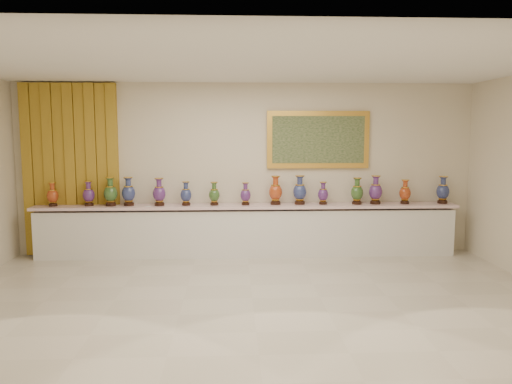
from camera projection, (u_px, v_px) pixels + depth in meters
ground at (252, 298)px, 6.49m from camera, size 8.00×8.00×0.00m
room at (111, 165)px, 8.62m from camera, size 8.00×8.00×8.00m
counter at (247, 231)px, 8.69m from camera, size 7.28×0.48×0.90m
vase_0 at (53, 196)px, 8.43m from camera, size 0.24×0.24×0.41m
vase_1 at (89, 195)px, 8.48m from camera, size 0.21×0.21×0.42m
vase_2 at (111, 193)px, 8.45m from camera, size 0.23×0.23×0.49m
vase_3 at (129, 193)px, 8.49m from camera, size 0.27×0.27×0.49m
vase_4 at (159, 193)px, 8.49m from camera, size 0.29×0.29×0.47m
vase_5 at (186, 195)px, 8.53m from camera, size 0.25×0.25×0.41m
vase_6 at (214, 195)px, 8.55m from camera, size 0.19×0.19×0.40m
vase_7 at (246, 195)px, 8.58m from camera, size 0.20×0.20×0.39m
vase_8 at (276, 192)px, 8.63m from camera, size 0.28×0.28×0.50m
vase_9 at (300, 191)px, 8.65m from camera, size 0.30×0.30×0.50m
vase_10 at (323, 194)px, 8.65m from camera, size 0.23×0.23×0.39m
vase_11 at (357, 192)px, 8.66m from camera, size 0.23×0.23×0.46m
vase_12 at (376, 191)px, 8.69m from camera, size 0.26×0.26×0.50m
vase_13 at (405, 193)px, 8.72m from camera, size 0.25×0.25×0.43m
vase_14 at (443, 191)px, 8.77m from camera, size 0.27×0.27×0.48m
label_card at (148, 206)px, 8.42m from camera, size 0.10×0.06×0.00m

